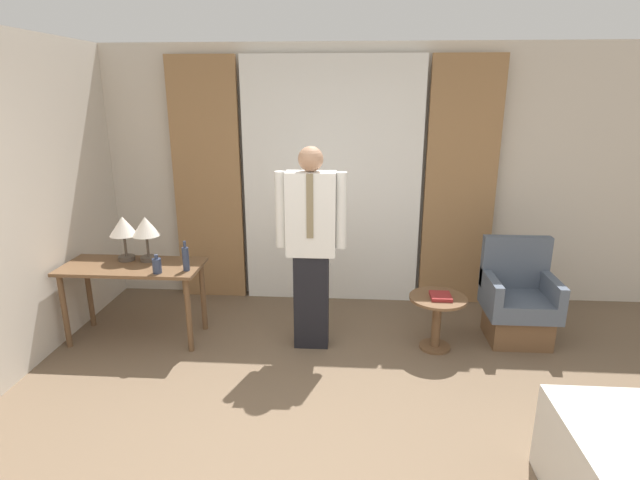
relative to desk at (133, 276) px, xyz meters
The scene contains 13 objects.
wall_back 2.25m from the desk, 34.39° to the left, with size 10.00×0.06×2.70m.
curtain_sheer_center 2.16m from the desk, 31.39° to the left, with size 1.86×0.06×2.58m.
curtain_drape_left 1.33m from the desk, 68.42° to the left, with size 0.72×0.06×2.58m.
curtain_drape_right 3.33m from the desk, 19.14° to the left, with size 0.72×0.06×2.58m.
desk is the anchor object (origin of this frame).
table_lamp_left 0.44m from the desk, 129.00° to the left, with size 0.25×0.25×0.42m.
table_lamp_right 0.44m from the desk, 51.00° to the left, with size 0.25×0.25×0.42m.
bottle_near_edge 0.59m from the desk, 11.10° to the right, with size 0.06×0.06×0.27m.
bottle_by_lamp 0.40m from the desk, 30.81° to the right, with size 0.08×0.08×0.17m.
person 1.67m from the desk, ahead, with size 0.61×0.21×1.80m.
armchair 3.53m from the desk, ahead, with size 0.62×0.57×0.94m.
side_table 2.76m from the desk, ahead, with size 0.50×0.50×0.50m.
book 2.76m from the desk, ahead, with size 0.18×0.20×0.03m.
Camera 1 is at (0.23, -2.31, 2.23)m, focal length 28.00 mm.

